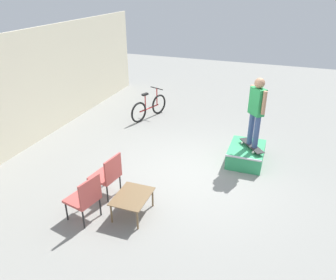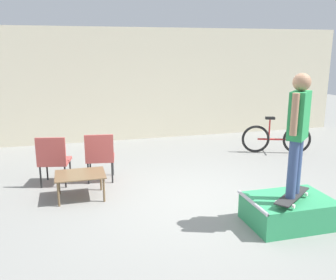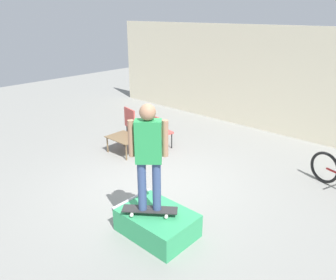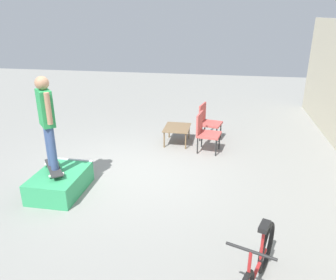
% 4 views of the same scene
% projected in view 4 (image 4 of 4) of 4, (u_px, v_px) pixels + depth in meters
% --- Properties ---
extents(ground_plane, '(24.00, 24.00, 0.00)m').
position_uv_depth(ground_plane, '(133.00, 171.00, 6.94)').
color(ground_plane, gray).
extents(skate_ramp_box, '(1.20, 0.84, 0.42)m').
position_uv_depth(skate_ramp_box, '(60.00, 182.00, 6.07)').
color(skate_ramp_box, '#339E60').
rests_on(skate_ramp_box, ground_plane).
extents(skateboard_on_ramp, '(0.80, 0.68, 0.07)m').
position_uv_depth(skateboard_on_ramp, '(54.00, 168.00, 6.02)').
color(skateboard_on_ramp, '#2D2D2D').
rests_on(skateboard_on_ramp, skate_ramp_box).
extents(person_skater, '(0.45, 0.41, 1.67)m').
position_uv_depth(person_skater, '(46.00, 116.00, 5.66)').
color(person_skater, '#384C7A').
rests_on(person_skater, skateboard_on_ramp).
extents(coffee_table, '(0.82, 0.63, 0.43)m').
position_uv_depth(coffee_table, '(177.00, 129.00, 8.32)').
color(coffee_table, brown).
rests_on(coffee_table, ground_plane).
extents(patio_chair_left, '(0.62, 0.62, 0.94)m').
position_uv_depth(patio_chair_left, '(207.00, 120.00, 8.55)').
color(patio_chair_left, black).
rests_on(patio_chair_left, ground_plane).
extents(patio_chair_right, '(0.59, 0.59, 0.94)m').
position_uv_depth(patio_chair_right, '(205.00, 131.00, 7.78)').
color(patio_chair_right, black).
rests_on(patio_chair_right, ground_plane).
extents(bicycle, '(1.57, 0.68, 0.93)m').
position_uv_depth(bicycle, '(256.00, 270.00, 3.78)').
color(bicycle, black).
rests_on(bicycle, ground_plane).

